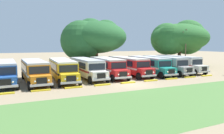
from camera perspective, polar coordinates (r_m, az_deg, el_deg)
ground_plane at (r=25.76m, az=5.60°, el=-4.83°), size 220.00×220.00×0.00m
foreground_grass_strip at (r=19.44m, az=18.00°, el=-8.77°), size 80.00×10.34×0.01m
parked_bus_slot_0 at (r=29.54m, az=-27.27°, el=-0.98°), size 3.05×10.89×2.82m
parked_bus_slot_1 at (r=29.00m, az=-20.42°, el=-0.80°), size 3.04×10.89×2.82m
parked_bus_slot_2 at (r=29.54m, az=-13.36°, el=-0.45°), size 3.06×10.89×2.82m
parked_bus_slot_3 at (r=30.94m, az=-6.97°, el=-0.03°), size 2.70×10.84×2.82m
parked_bus_slot_4 at (r=32.25m, az=-1.34°, el=0.27°), size 3.04×10.89×2.82m
parked_bus_slot_5 at (r=33.85m, az=4.43°, el=0.53°), size 2.81×10.86×2.82m
parked_bus_slot_6 at (r=35.29m, az=9.93°, el=0.69°), size 2.77×10.85×2.82m
parked_bus_slot_7 at (r=37.22m, az=14.10°, el=0.88°), size 2.78×10.85×2.82m
parked_bus_slot_8 at (r=39.77m, az=17.66°, el=1.11°), size 2.80×10.85×2.82m
curb_wheelstop_0 at (r=23.36m, az=-27.52°, el=-6.48°), size 2.00×0.36×0.15m
curb_wheelstop_1 at (r=23.46m, az=-18.85°, el=-6.06°), size 2.00×0.36×0.15m
curb_wheelstop_2 at (r=24.07m, az=-10.45°, el=-5.51°), size 2.00×0.36×0.15m
curb_wheelstop_3 at (r=25.17m, az=-2.64°, el=-4.90°), size 2.00×0.36×0.15m
curb_wheelstop_4 at (r=26.68m, az=4.39°, el=-4.27°), size 2.00×0.36×0.15m
curb_wheelstop_5 at (r=28.56m, az=10.57°, el=-3.66°), size 2.00×0.36×0.15m
curb_wheelstop_6 at (r=30.73m, az=15.92°, el=-3.10°), size 2.00×0.36×0.15m
curb_wheelstop_7 at (r=33.13m, az=20.53°, el=-2.60°), size 2.00×0.36×0.15m
curb_wheelstop_8 at (r=35.72m, az=24.50°, el=-2.15°), size 2.00×0.36×0.15m
broad_shade_tree at (r=42.86m, az=-5.34°, el=8.10°), size 13.45×12.78×10.46m
secondary_tree at (r=50.61m, az=17.59°, el=7.54°), size 14.55×14.25×10.68m
utility_pole at (r=44.12m, az=19.48°, el=4.95°), size 1.80×0.20×7.93m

